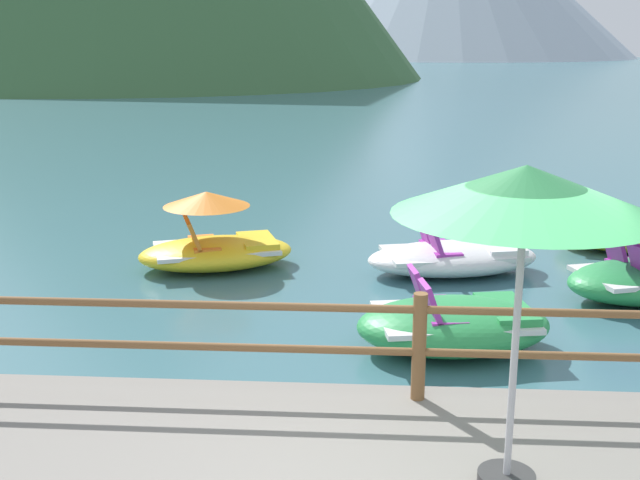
# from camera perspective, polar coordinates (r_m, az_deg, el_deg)

# --- Properties ---
(ground_plane) EXTENTS (200.00, 200.00, 0.00)m
(ground_plane) POSITION_cam_1_polar(r_m,az_deg,el_deg) (44.82, 4.44, 10.10)
(ground_plane) COLOR #3D6B75
(dock_railing) EXTENTS (23.92, 0.12, 0.95)m
(dock_railing) POSITION_cam_1_polar(r_m,az_deg,el_deg) (6.71, 7.23, -6.83)
(dock_railing) COLOR brown
(dock_railing) RESTS_ON promenade_dock
(beach_umbrella) EXTENTS (1.70, 1.70, 2.24)m
(beach_umbrella) POSITION_cam_1_polar(r_m,az_deg,el_deg) (5.13, 14.66, 3.17)
(beach_umbrella) COLOR #B2B2B7
(beach_umbrella) RESTS_ON promenade_dock
(pedal_boat_2) EXTENTS (2.34, 1.68, 0.84)m
(pedal_boat_2) POSITION_cam_1_polar(r_m,az_deg,el_deg) (13.85, 21.08, 0.39)
(pedal_boat_2) COLOR yellow
(pedal_boat_2) RESTS_ON ground
(pedal_boat_3) EXTENTS (2.65, 2.05, 1.18)m
(pedal_boat_3) POSITION_cam_1_polar(r_m,az_deg,el_deg) (12.01, -7.61, -0.18)
(pedal_boat_3) COLOR yellow
(pedal_boat_3) RESTS_ON ground
(pedal_boat_4) EXTENTS (2.80, 1.85, 0.81)m
(pedal_boat_4) POSITION_cam_1_polar(r_m,az_deg,el_deg) (11.84, 9.68, -1.23)
(pedal_boat_4) COLOR white
(pedal_boat_4) RESTS_ON ground
(pedal_boat_5) EXTENTS (2.40, 1.75, 0.89)m
(pedal_boat_5) POSITION_cam_1_polar(r_m,az_deg,el_deg) (8.98, 9.72, -6.02)
(pedal_boat_5) COLOR green
(pedal_boat_5) RESTS_ON ground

